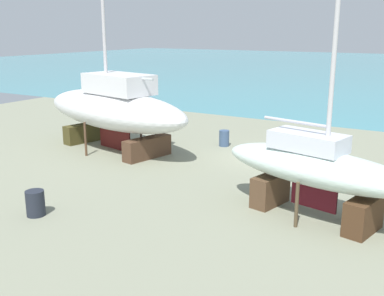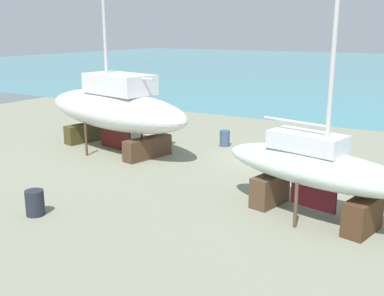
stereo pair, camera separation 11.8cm
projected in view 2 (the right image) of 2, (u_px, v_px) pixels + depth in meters
The scene contains 7 objects.
ground_plane at pixel (232, 176), 20.29m from camera, with size 52.09×52.09×0.00m, color gray.
sailboat_small_center at pixel (115, 108), 24.35m from camera, with size 10.94×5.55×17.72m.
sailboat_large_starboard at pixel (314, 168), 15.44m from camera, with size 7.30×3.52×12.11m.
worker at pixel (95, 114), 30.34m from camera, with size 0.29×0.46×1.67m.
barrel_tipped_center at pixel (35, 203), 15.96m from camera, with size 0.64×0.64×0.90m, color #222731.
barrel_rust_far at pixel (225, 138), 25.43m from camera, with size 0.55×0.55×0.88m, color #3C5374.
timber_short_cross at pixel (369, 172), 20.53m from camera, with size 2.67×0.24×0.19m, color brown.
Camera 2 is at (8.40, -20.92, 6.28)m, focal length 43.14 mm.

